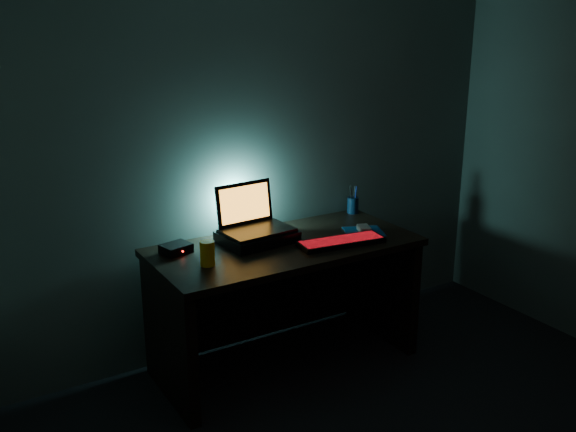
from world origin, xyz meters
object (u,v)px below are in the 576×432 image
object	(u,v)px
keyboard	(341,242)
pen_cup	(353,205)
router	(176,249)
laptop	(252,219)
mouse	(364,229)
juice_glass	(207,253)

from	to	relation	value
keyboard	pen_cup	xyz separation A→B (m)	(0.42, 0.45, 0.04)
pen_cup	router	world-z (taller)	pen_cup
laptop	pen_cup	xyz separation A→B (m)	(0.80, 0.12, -0.07)
mouse	juice_glass	xyz separation A→B (m)	(-1.01, -0.01, 0.05)
laptop	pen_cup	distance (m)	0.82
keyboard	router	xyz separation A→B (m)	(-0.84, 0.35, 0.01)
mouse	router	bearing A→B (deg)	-170.11
keyboard	pen_cup	size ratio (longest dim) A/B	4.88
pen_cup	laptop	bearing A→B (deg)	-171.25
pen_cup	router	distance (m)	1.26
laptop	keyboard	xyz separation A→B (m)	(0.39, -0.33, -0.11)
laptop	mouse	size ratio (longest dim) A/B	3.83
keyboard	mouse	bearing A→B (deg)	31.25
keyboard	router	world-z (taller)	router
keyboard	laptop	bearing A→B (deg)	146.93
keyboard	router	size ratio (longest dim) A/B	2.92
mouse	pen_cup	size ratio (longest dim) A/B	1.00
juice_glass	router	size ratio (longest dim) A/B	0.74
laptop	juice_glass	bearing A→B (deg)	-153.28
router	laptop	bearing A→B (deg)	-15.96
laptop	router	size ratio (longest dim) A/B	2.30
keyboard	juice_glass	distance (m)	0.78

